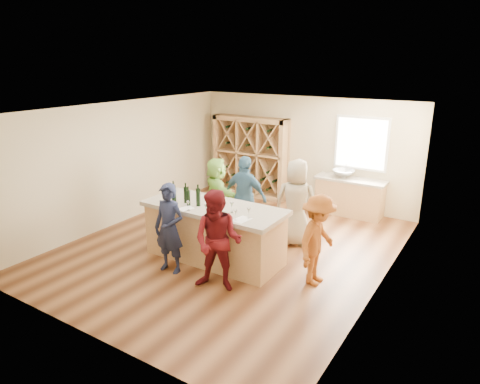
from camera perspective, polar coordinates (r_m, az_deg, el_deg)
The scene contains 35 objects.
floor at distance 8.88m, azimuth -1.25°, elevation -7.63°, with size 6.00×7.00×0.10m, color brown.
ceiling at distance 8.10m, azimuth -1.38°, elevation 11.31°, with size 6.00×7.00×0.10m, color white.
wall_back at distance 11.42m, azimuth 8.63°, elevation 5.52°, with size 6.00×0.10×2.80m, color beige.
wall_front at distance 5.93m, azimuth -20.77°, elevation -6.69°, with size 6.00×0.10×2.80m, color beige.
wall_left at distance 10.33m, azimuth -15.59°, elevation 3.83°, with size 0.10×7.00×2.80m, color beige.
wall_right at distance 7.23m, azimuth 19.30°, elevation -2.23°, with size 0.10×7.00×2.80m, color beige.
window_frame at distance 10.77m, azimuth 15.88°, elevation 6.25°, with size 1.30×0.06×1.30m, color white.
window_pane at distance 10.74m, azimuth 15.83°, elevation 6.23°, with size 1.18×0.01×1.18m, color white.
wine_rack at distance 11.91m, azimuth 1.39°, elevation 4.72°, with size 2.20×0.45×2.20m, color tan.
back_counter_base at distance 10.87m, azimuth 14.39°, elevation -0.73°, with size 1.60×0.58×0.86m, color tan.
back_counter_top at distance 10.74m, azimuth 14.58°, elevation 1.60°, with size 1.70×0.62×0.06m, color #A69A88.
sink at distance 10.77m, azimuth 13.62°, elevation 2.39°, with size 0.54×0.54×0.19m, color silver.
faucet at distance 10.92m, azimuth 13.95°, elevation 2.89°, with size 0.02×0.02×0.30m, color silver.
tasting_counter_base at distance 8.19m, azimuth -3.44°, elevation -5.68°, with size 2.60×1.00×1.00m, color tan.
tasting_counter_top at distance 8.00m, azimuth -3.50°, elevation -2.12°, with size 2.72×1.12×0.08m, color #A69A88.
wine_bottle_a at distance 8.26m, azimuth -8.84°, elevation -0.16°, with size 0.08×0.08×0.33m, color black.
wine_bottle_b at distance 8.16m, azimuth -8.79°, elevation -0.38°, with size 0.08×0.08×0.33m, color black.
wine_bottle_c at distance 8.16m, azimuth -7.24°, elevation -0.38°, with size 0.08×0.08×0.31m, color black.
wine_bottle_d at distance 8.01m, azimuth -6.90°, elevation -0.80°, with size 0.07×0.07×0.29m, color black.
wine_bottle_e at distance 7.95m, azimuth -5.60°, elevation -0.71°, with size 0.08×0.08×0.33m, color black.
wine_glass_a at distance 7.76m, azimuth -6.92°, elevation -1.87°, with size 0.06×0.06×0.16m, color white.
wine_glass_b at distance 7.54m, azimuth -4.55°, elevation -2.31°, with size 0.07×0.07×0.18m, color white.
wine_glass_c at distance 7.23m, azimuth -0.62°, elevation -3.14°, with size 0.07×0.07×0.18m, color white.
wine_glass_d at distance 7.60m, azimuth -1.11°, elevation -2.07°, with size 0.07×0.07×0.19m, color white.
wine_glass_e at distance 7.32m, azimuth 1.16°, elevation -2.85°, with size 0.07×0.07×0.19m, color white.
tasting_menu_a at distance 7.89m, azimuth -7.22°, elevation -2.19°, with size 0.20×0.27×0.00m, color white.
tasting_menu_b at distance 7.56m, azimuth -3.43°, elevation -2.95°, with size 0.21×0.28×0.00m, color white.
tasting_menu_c at distance 7.29m, azimuth 0.23°, elevation -3.69°, with size 0.24×0.32×0.00m, color white.
person_near_left at distance 7.71m, azimuth -9.41°, elevation -4.81°, with size 0.60×0.44×1.65m, color #191E38.
person_near_right at distance 7.02m, azimuth -2.97°, elevation -6.57°, with size 0.83×0.46×1.72m, color #590F14.
person_server at distance 7.33m, azimuth 10.33°, elevation -6.34°, with size 1.02×0.48×1.59m, color #994C19.
person_far_mid at distance 9.14m, azimuth 0.70°, elevation -0.62°, with size 1.03×0.53×1.76m, color #335972.
person_far_right at distance 8.77m, azimuth 7.50°, elevation -1.43°, with size 0.88×0.57×1.80m, color gray.
person_far_left at distance 9.78m, azimuth -3.11°, elevation 0.03°, with size 1.47×0.53×1.59m, color #8CC64C.
wine_glass_f at distance 8.14m, azimuth -2.99°, elevation -0.79°, with size 0.07×0.07×0.18m, color white.
Camera 1 is at (4.46, -6.70, 3.70)m, focal length 32.00 mm.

